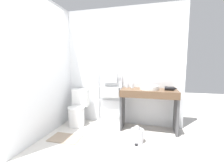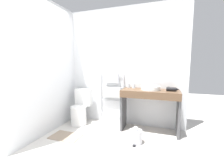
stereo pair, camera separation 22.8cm
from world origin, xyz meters
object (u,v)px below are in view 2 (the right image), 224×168
object	(u,v)px
trash_bin	(136,136)
cup_near_wall	(129,85)
toilet	(80,109)
cup_near_edge	(134,86)
towel_radiator	(112,89)
sink_basin	(150,88)
hair_dryer	(172,89)

from	to	relation	value
trash_bin	cup_near_wall	bearing A→B (deg)	112.38
toilet	cup_near_edge	xyz separation A→B (m)	(1.18, 0.20, 0.56)
towel_radiator	sink_basin	distance (m)	0.89
sink_basin	cup_near_wall	xyz separation A→B (m)	(-0.47, 0.15, 0.01)
cup_near_edge	hair_dryer	xyz separation A→B (m)	(0.73, -0.13, -0.01)
toilet	hair_dryer	world-z (taller)	hair_dryer
toilet	hair_dryer	distance (m)	1.99
towel_radiator	cup_near_wall	world-z (taller)	towel_radiator
towel_radiator	cup_near_edge	size ratio (longest dim) A/B	12.00
hair_dryer	trash_bin	world-z (taller)	hair_dryer
toilet	trash_bin	distance (m)	1.44
sink_basin	cup_near_wall	size ratio (longest dim) A/B	3.82
toilet	cup_near_edge	size ratio (longest dim) A/B	8.02
cup_near_edge	trash_bin	bearing A→B (deg)	-75.45
sink_basin	cup_near_wall	bearing A→B (deg)	161.92
sink_basin	cup_near_wall	distance (m)	0.49
cup_near_edge	hair_dryer	distance (m)	0.75
cup_near_wall	cup_near_edge	xyz separation A→B (m)	(0.12, -0.04, 0.00)
sink_basin	hair_dryer	size ratio (longest dim) A/B	1.64
cup_near_wall	toilet	bearing A→B (deg)	-167.20
cup_near_wall	towel_radiator	bearing A→B (deg)	175.02
toilet	cup_near_wall	bearing A→B (deg)	12.80
sink_basin	cup_near_edge	size ratio (longest dim) A/B	3.75
towel_radiator	trash_bin	distance (m)	1.21
hair_dryer	trash_bin	xyz separation A→B (m)	(-0.56, -0.54, -0.75)
sink_basin	trash_bin	xyz separation A→B (m)	(-0.18, -0.56, -0.76)
sink_basin	cup_near_edge	world-z (taller)	cup_near_edge
towel_radiator	cup_near_edge	world-z (taller)	towel_radiator
cup_near_wall	hair_dryer	distance (m)	0.87
sink_basin	cup_near_edge	distance (m)	0.37
towel_radiator	sink_basin	world-z (taller)	towel_radiator
toilet	cup_near_edge	distance (m)	1.32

